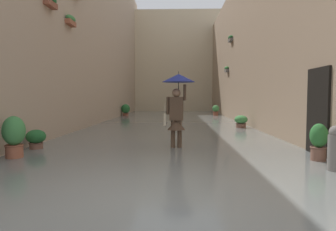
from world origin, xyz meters
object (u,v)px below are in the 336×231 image
(potted_plant_far_right, at_px, (14,137))
(potted_plant_near_left, at_px, (319,143))
(potted_plant_mid_right, at_px, (36,139))
(potted_plant_near_right, at_px, (126,110))
(potted_plant_far_left, at_px, (241,122))
(mooring_bollard, at_px, (335,151))
(potted_plant_mid_left, at_px, (216,110))
(person_wading, at_px, (177,98))

(potted_plant_far_right, xyz_separation_m, potted_plant_near_left, (-6.84, 0.10, -0.10))
(potted_plant_mid_right, relative_size, potted_plant_near_right, 0.64)
(potted_plant_far_left, bearing_deg, potted_plant_near_left, 91.63)
(potted_plant_far_right, bearing_deg, potted_plant_near_left, 179.14)
(potted_plant_mid_right, distance_m, mooring_bollard, 7.16)
(potted_plant_mid_right, bearing_deg, potted_plant_near_right, -89.97)
(potted_plant_near_left, height_order, potted_plant_near_right, potted_plant_near_right)
(mooring_bollard, bearing_deg, potted_plant_mid_right, -18.49)
(potted_plant_far_left, height_order, potted_plant_near_right, potted_plant_near_right)
(potted_plant_far_right, height_order, potted_plant_mid_left, potted_plant_far_right)
(potted_plant_near_left, bearing_deg, potted_plant_mid_left, -89.23)
(person_wading, xyz_separation_m, potted_plant_far_left, (-2.90, -5.53, -1.10))
(potted_plant_mid_left, bearing_deg, potted_plant_near_left, 90.77)
(person_wading, xyz_separation_m, potted_plant_near_right, (3.82, -14.04, -0.93))
(potted_plant_far_right, distance_m, potted_plant_mid_left, 17.38)
(potted_plant_mid_right, height_order, mooring_bollard, mooring_bollard)
(potted_plant_mid_left, xyz_separation_m, potted_plant_near_right, (6.70, 0.50, 0.05))
(potted_plant_far_left, bearing_deg, potted_plant_near_right, -51.72)
(potted_plant_near_right, bearing_deg, potted_plant_far_left, 128.28)
(potted_plant_far_right, height_order, potted_plant_near_right, potted_plant_far_right)
(potted_plant_far_left, bearing_deg, potted_plant_far_right, 46.76)
(potted_plant_near_right, relative_size, mooring_bollard, 1.01)
(potted_plant_mid_left, distance_m, mooring_bollard, 17.11)
(potted_plant_mid_left, bearing_deg, person_wading, 78.77)
(potted_plant_mid_right, bearing_deg, potted_plant_far_right, 93.20)
(potted_plant_far_right, bearing_deg, mooring_bollard, 171.19)
(potted_plant_far_right, distance_m, potted_plant_near_right, 15.57)
(potted_plant_mid_right, distance_m, potted_plant_near_left, 7.04)
(potted_plant_mid_left, bearing_deg, mooring_bollard, 90.32)
(potted_plant_mid_right, height_order, potted_plant_mid_left, potted_plant_mid_left)
(person_wading, height_order, potted_plant_far_left, person_wading)
(person_wading, distance_m, potted_plant_far_left, 6.34)
(potted_plant_near_right, height_order, mooring_bollard, potted_plant_near_right)
(potted_plant_mid_right, xyz_separation_m, mooring_bollard, (-6.79, 2.27, 0.12))
(potted_plant_mid_right, bearing_deg, potted_plant_far_left, -139.00)
(person_wading, distance_m, potted_plant_mid_right, 3.98)
(potted_plant_far_right, bearing_deg, potted_plant_near_right, -89.72)
(person_wading, distance_m, potted_plant_mid_left, 14.86)
(potted_plant_mid_left, bearing_deg, potted_plant_mid_right, 65.72)
(potted_plant_mid_right, xyz_separation_m, potted_plant_far_left, (-6.71, -5.83, 0.02))
(potted_plant_near_left, xyz_separation_m, potted_plant_far_left, (0.20, -7.16, -0.12))
(potted_plant_mid_left, xyz_separation_m, mooring_bollard, (-0.10, 17.11, -0.02))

